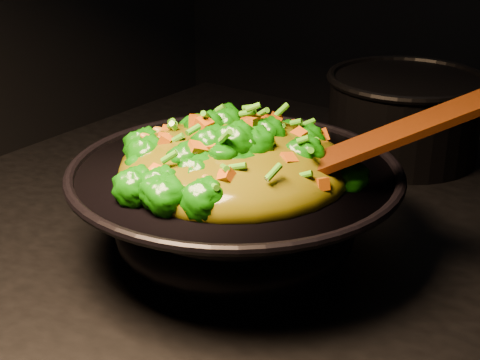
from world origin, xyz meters
The scene contains 4 objects.
wok centered at (-0.12, -0.10, 0.95)m, with size 0.37×0.37×0.10m, color black, non-canonical shape.
stir_fry centered at (-0.12, -0.10, 1.05)m, with size 0.26×0.26×0.09m, color #116106, non-canonical shape.
spatula centered at (0.03, -0.04, 1.06)m, with size 0.32×0.05×0.01m, color #3A1606.
back_pot centered at (-0.09, 0.31, 0.97)m, with size 0.23×0.23×0.13m, color black.
Camera 1 is at (0.34, -0.72, 1.33)m, focal length 55.00 mm.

